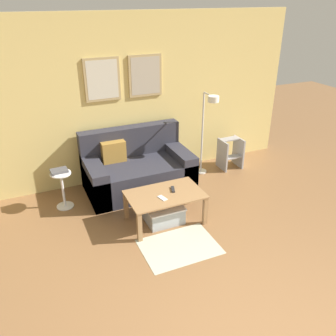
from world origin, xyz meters
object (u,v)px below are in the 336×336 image
Objects in this scene: floor_lamp at (208,122)px; book_stack at (59,171)px; couch at (137,170)px; storage_bin at (163,213)px; coffee_table at (165,198)px; side_table at (63,187)px; cell_phone at (162,198)px; step_stool at (230,153)px; remote_control at (173,189)px.

floor_lamp is 2.35m from book_stack.
storage_bin is at bearing -89.51° from couch.
couch reaches higher than storage_bin.
book_stack is (-1.15, -0.09, 0.26)m from couch.
coffee_table is 2.00× the size of storage_bin.
coffee_table is at bearing -88.36° from couch.
storage_bin is at bearing -37.90° from book_stack.
storage_bin is at bearing -37.47° from side_table.
floor_lamp reaches higher than cell_phone.
storage_bin is 0.33m from cell_phone.
side_table is 2.28× the size of book_stack.
coffee_table is (0.03, -1.02, 0.04)m from couch.
step_stool is (1.71, 1.04, 0.15)m from storage_bin.
side_table reaches higher than coffee_table.
couch is at bearing 91.64° from coffee_table.
step_stool reaches higher than cell_phone.
couch is at bearing 175.88° from floor_lamp.
step_stool is at bearing 31.14° from storage_bin.
remote_control is at bearing -147.05° from step_stool.
step_stool is (1.69, 1.06, -0.07)m from coffee_table.
cell_phone is (-0.21, -0.14, -0.01)m from remote_control.
couch is 10.64× the size of remote_control.
step_stool is (1.77, 1.15, -0.15)m from cell_phone.
remote_control is (-1.00, -0.88, -0.52)m from floor_lamp.
side_table is (-1.14, -0.11, 0.01)m from couch.
couch is 0.99m from remote_control.
couch is 2.95× the size of side_table.
floor_lamp is 2.57× the size of side_table.
book_stack reaches higher than coffee_table.
floor_lamp is 1.67m from cell_phone.
side_table is at bearing 142.53° from storage_bin.
remote_control is (0.16, -0.97, 0.12)m from couch.
remote_control is at bearing -33.27° from side_table.
book_stack is at bearing 141.95° from coffee_table.
cell_phone is (1.11, -1.02, -0.14)m from book_stack.
cell_phone is at bearing -128.63° from remote_control.
storage_bin is 2.08× the size of book_stack.
book_stack is 1.59m from remote_control.
step_stool is (2.87, 0.15, -0.05)m from side_table.
remote_control is 1.86m from step_stool.
remote_control is (1.32, -0.88, -0.13)m from book_stack.
couch is at bearing 117.81° from remote_control.
couch is 3.23× the size of storage_bin.
cell_phone is (-0.05, -1.11, 0.12)m from couch.
side_table is at bearing 123.69° from cell_phone.
cell_phone is at bearing -42.56° from book_stack.
book_stack reaches higher than remote_control.
cell_phone is at bearing -147.02° from step_stool.
couch reaches higher than cell_phone.
step_stool is (1.56, 1.01, -0.15)m from remote_control.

